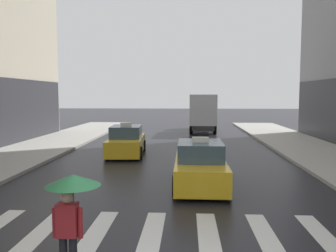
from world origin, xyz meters
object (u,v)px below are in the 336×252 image
object	(u,v)px
taxi_lead	(200,166)
box_truck	(203,111)
taxi_second	(126,142)
pedestrian_with_umbrella	(71,198)

from	to	relation	value
taxi_lead	box_truck	world-z (taller)	box_truck
taxi_second	box_truck	xyz separation A→B (m)	(4.76, 12.07, 1.13)
box_truck	pedestrian_with_umbrella	size ratio (longest dim) A/B	3.92
taxi_lead	box_truck	distance (m)	18.53
box_truck	pedestrian_with_umbrella	distance (m)	25.50
pedestrian_with_umbrella	box_truck	bearing A→B (deg)	82.28
taxi_lead	taxi_second	size ratio (longest dim) A/B	0.98
taxi_lead	pedestrian_with_umbrella	distance (m)	7.29
box_truck	taxi_second	bearing A→B (deg)	-111.53
box_truck	taxi_lead	bearing A→B (deg)	-92.83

